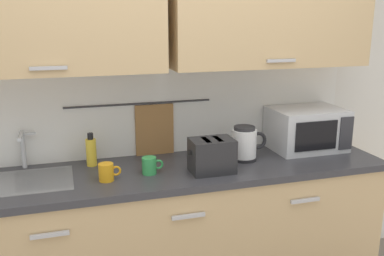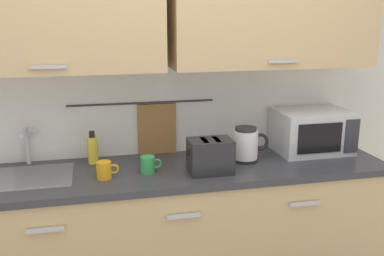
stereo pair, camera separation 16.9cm
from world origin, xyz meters
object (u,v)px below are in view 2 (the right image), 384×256
Objects in this scene: toaster at (210,156)px; mug_by_kettle at (148,165)px; dish_soap_bottle at (93,149)px; electric_kettle at (246,145)px; mug_near_sink at (105,170)px; microwave at (312,131)px.

mug_by_kettle is at bearing 168.54° from toaster.
dish_soap_bottle is at bearing 154.69° from toaster.
toaster is (-0.26, -0.14, -0.01)m from electric_kettle.
dish_soap_bottle is at bearing 170.12° from electric_kettle.
electric_kettle is at bearing -9.88° from dish_soap_bottle.
mug_near_sink and mug_by_kettle have the same top height.
electric_kettle is 0.85m from mug_near_sink.
dish_soap_bottle is 1.63× the size of mug_by_kettle.
toaster reaches higher than mug_by_kettle.
electric_kettle is 0.30m from toaster.
toaster is at bearing -150.98° from electric_kettle.
mug_near_sink is 0.24m from mug_by_kettle.
mug_near_sink is at bearing -77.57° from dish_soap_bottle.
mug_by_kettle is at bearing -171.25° from microwave.
mug_near_sink is 0.58m from toaster.
mug_near_sink is (0.06, -0.27, -0.04)m from dish_soap_bottle.
mug_near_sink is at bearing -171.38° from mug_by_kettle.
toaster is at bearing -162.34° from microwave.
microwave is at bearing -2.80° from dish_soap_bottle.
microwave reaches higher than mug_by_kettle.
mug_near_sink is 0.47× the size of toaster.
electric_kettle is 0.89× the size of toaster.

